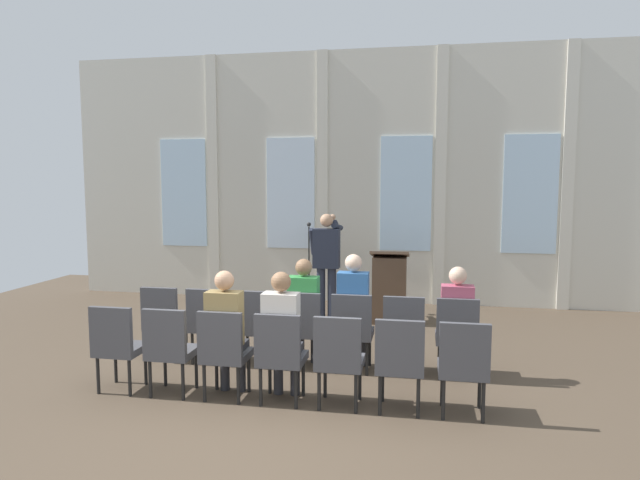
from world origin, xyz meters
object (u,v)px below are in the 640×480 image
object	(u,v)px
chair_r0_c1	(209,320)
audience_r1_c2	(226,327)
chair_r0_c0	(164,318)
chair_r1_c1	(170,346)
chair_r1_c2	(224,349)
chair_r0_c5	(404,330)
lectern	(389,288)
chair_r0_c4	(353,327)
audience_r0_c3	(304,307)
speaker	(326,258)
chair_r0_c3	(303,325)
chair_r1_c4	(339,355)
mic_stand	(309,295)
chair_r1_c5	(400,359)
chair_r1_c6	(463,363)
audience_r0_c6	(457,315)
chair_r1_c3	(280,352)
audience_r1_c3	(282,330)
audience_r0_c4	(353,306)
chair_r1_c0	(117,343)

from	to	relation	value
chair_r0_c1	audience_r1_c2	world-z (taller)	audience_r1_c2
chair_r0_c0	chair_r1_c1	xyz separation A→B (m)	(0.59, -1.07, 0.00)
chair_r1_c2	chair_r0_c5	bearing A→B (deg)	31.10
lectern	chair_r0_c1	xyz separation A→B (m)	(-2.06, -2.39, -0.02)
chair_r0_c4	audience_r0_c3	bearing A→B (deg)	172.15
speaker	chair_r1_c2	bearing A→B (deg)	-97.34
speaker	chair_r0_c3	distance (m)	2.48
chair_r0_c5	chair_r1_c4	xyz separation A→B (m)	(-0.59, -1.07, 0.00)
lectern	chair_r1_c1	distance (m)	4.02
audience_r1_c2	chair_r0_c5	bearing A→B (deg)	29.15
mic_stand	chair_r1_c5	bearing A→B (deg)	-66.04
chair_r1_c1	chair_r1_c6	bearing A→B (deg)	0.00
lectern	chair_r1_c5	distance (m)	3.47
chair_r0_c5	audience_r0_c6	size ratio (longest dim) A/B	0.74
audience_r0_c3	chair_r1_c3	world-z (taller)	audience_r0_c3
audience_r0_c3	chair_r0_c5	distance (m)	1.20
chair_r0_c0	audience_r0_c3	bearing A→B (deg)	2.63
audience_r1_c2	audience_r1_c3	world-z (taller)	audience_r1_c3
chair_r0_c0	audience_r0_c4	world-z (taller)	audience_r0_c4
chair_r0_c4	audience_r0_c4	bearing A→B (deg)	90.00
chair_r0_c5	audience_r0_c6	distance (m)	0.62
chair_r0_c0	audience_r0_c6	size ratio (longest dim) A/B	0.74
chair_r0_c4	audience_r0_c6	size ratio (longest dim) A/B	0.74
chair_r1_c2	chair_r1_c6	bearing A→B (deg)	0.00
speaker	chair_r0_c0	xyz separation A→B (m)	(-1.63, -2.43, -0.46)
chair_r1_c3	chair_r1_c4	distance (m)	0.59
chair_r0_c4	chair_r1_c2	size ratio (longest dim) A/B	1.00
audience_r0_c4	chair_r1_c4	xyz separation A→B (m)	(0.00, -1.15, -0.23)
chair_r0_c0	chair_r0_c3	xyz separation A→B (m)	(1.77, 0.00, 0.00)
audience_r1_c2	chair_r1_c5	distance (m)	1.79
audience_r1_c3	chair_r1_c4	world-z (taller)	audience_r1_c3
mic_stand	chair_r1_c2	world-z (taller)	mic_stand
audience_r0_c4	chair_r1_c6	size ratio (longest dim) A/B	1.48
audience_r0_c3	chair_r0_c4	size ratio (longest dim) A/B	1.40
chair_r0_c0	chair_r1_c6	size ratio (longest dim) A/B	1.00
speaker	chair_r0_c4	xyz separation A→B (m)	(0.73, -2.43, -0.46)
chair_r0_c1	chair_r1_c6	world-z (taller)	same
chair_r0_c1	chair_r1_c0	size ratio (longest dim) A/B	1.00
speaker	chair_r0_c5	distance (m)	2.81
chair_r0_c3	chair_r1_c0	world-z (taller)	same
chair_r0_c3	chair_r0_c5	size ratio (longest dim) A/B	1.00
chair_r0_c0	chair_r1_c0	bearing A→B (deg)	-90.00
audience_r0_c6	audience_r1_c2	size ratio (longest dim) A/B	0.96
audience_r0_c3	chair_r1_c2	bearing A→B (deg)	-117.18
chair_r0_c3	chair_r1_c3	xyz separation A→B (m)	(0.00, -1.07, 0.00)
audience_r0_c6	chair_r1_c3	bearing A→B (deg)	-146.95
chair_r1_c5	audience_r0_c6	bearing A→B (deg)	62.87
mic_stand	chair_r1_c2	bearing A→B (deg)	-91.79
chair_r0_c4	chair_r1_c2	world-z (taller)	same
chair_r1_c1	chair_r1_c4	world-z (taller)	same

